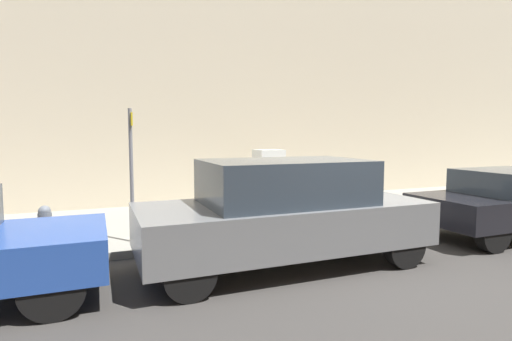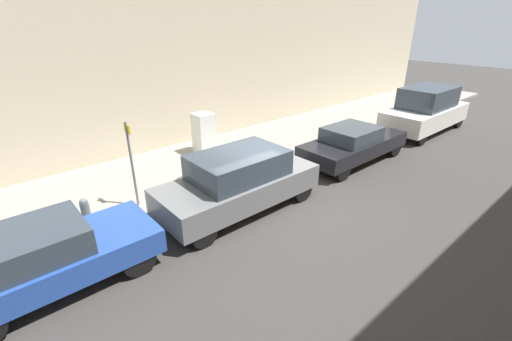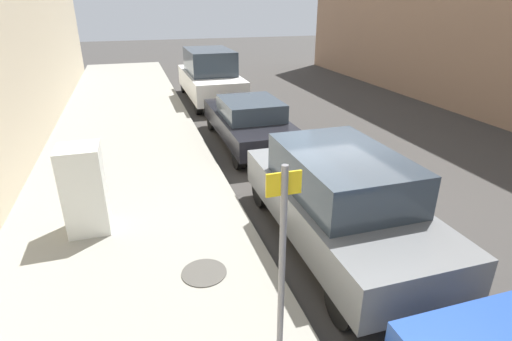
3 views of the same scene
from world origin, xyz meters
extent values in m
plane|color=#383533|center=(0.00, 0.00, 0.00)|extent=(80.00, 80.00, 0.00)
cube|color=gray|center=(-3.81, 0.00, 0.07)|extent=(4.49, 44.00, 0.14)
cube|color=beige|center=(-6.94, 0.00, 5.17)|extent=(1.77, 39.60, 10.35)
cube|color=silver|center=(-4.46, 0.62, 0.95)|extent=(0.71, 0.71, 1.61)
cube|color=black|center=(-4.46, 0.98, 0.95)|extent=(0.01, 0.01, 1.53)
cube|color=yellow|center=(-4.55, 0.98, 1.06)|extent=(0.16, 0.01, 0.22)
cube|color=red|center=(-4.46, 0.98, 1.46)|extent=(0.64, 0.01, 0.05)
cube|color=red|center=(-4.46, 0.98, 0.63)|extent=(0.64, 0.01, 0.05)
cylinder|color=#47443F|center=(-2.70, -1.29, 0.15)|extent=(0.70, 0.70, 0.02)
cylinder|color=slate|center=(-2.16, -3.17, 1.39)|extent=(0.07, 0.07, 2.49)
cube|color=yellow|center=(-2.16, -3.15, 2.44)|extent=(0.36, 0.02, 0.24)
cylinder|color=slate|center=(-1.93, -4.61, 0.49)|extent=(0.22, 0.22, 0.70)
sphere|color=slate|center=(-1.93, -4.61, 0.87)|extent=(0.20, 0.20, 0.20)
cube|color=#23479E|center=(-0.26, -5.67, 0.64)|extent=(1.76, 3.98, 0.55)
cube|color=#2D3842|center=(-0.26, -5.86, 1.19)|extent=(1.55, 1.67, 0.55)
cylinder|color=black|center=(-1.01, -4.29, 0.37)|extent=(0.22, 0.74, 0.74)
cylinder|color=black|center=(0.50, -4.29, 0.37)|extent=(0.22, 0.74, 0.74)
cube|color=slate|center=(-0.26, -0.94, 0.70)|extent=(1.92, 4.72, 0.70)
cube|color=#2D3842|center=(-0.26, -0.94, 1.40)|extent=(1.69, 2.60, 0.70)
cylinder|color=black|center=(-1.08, 0.82, 0.35)|extent=(0.22, 0.70, 0.70)
cylinder|color=black|center=(0.57, 0.82, 0.35)|extent=(0.22, 0.70, 0.70)
cylinder|color=black|center=(-1.08, -2.70, 0.35)|extent=(0.22, 0.70, 0.70)
cylinder|color=black|center=(0.57, -2.70, 0.35)|extent=(0.22, 0.70, 0.70)
cube|color=black|center=(-0.26, 4.66, 0.64)|extent=(1.81, 4.68, 0.55)
cube|color=#2D3842|center=(-0.26, 4.43, 1.16)|extent=(1.59, 1.97, 0.50)
cylinder|color=black|center=(-1.03, 6.39, 0.36)|extent=(0.22, 0.72, 0.72)
cylinder|color=black|center=(0.52, 6.39, 0.36)|extent=(0.22, 0.72, 0.72)
cylinder|color=black|center=(-1.03, 2.93, 0.36)|extent=(0.22, 0.72, 0.72)
cylinder|color=black|center=(0.52, 2.93, 0.36)|extent=(0.22, 0.72, 0.72)
cube|color=silver|center=(-0.26, 10.49, 0.78)|extent=(2.02, 5.20, 0.85)
cube|color=#2D3842|center=(-0.26, 10.49, 1.68)|extent=(1.77, 2.86, 0.95)
cylinder|color=black|center=(-1.13, 12.49, 0.35)|extent=(0.22, 0.70, 0.70)
cylinder|color=black|center=(0.62, 12.49, 0.35)|extent=(0.22, 0.70, 0.70)
cylinder|color=black|center=(-1.13, 8.50, 0.35)|extent=(0.22, 0.70, 0.70)
cylinder|color=black|center=(0.62, 8.50, 0.35)|extent=(0.22, 0.70, 0.70)
camera|label=1|loc=(5.55, -3.77, 2.15)|focal=28.00mm
camera|label=2|loc=(6.62, -6.26, 5.12)|focal=24.00mm
camera|label=3|loc=(-3.42, -6.36, 4.05)|focal=28.00mm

